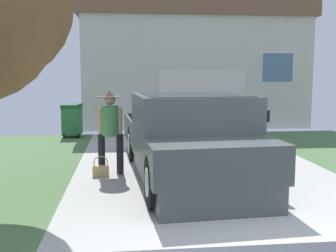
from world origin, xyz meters
TOP-DOWN VIEW (x-y plane):
  - pickup_truck at (-0.37, 3.07)m, footprint 2.42×5.50m
  - person_with_hat at (-1.86, 3.62)m, footprint 0.53×0.53m
  - handbag at (-2.06, 3.47)m, footprint 0.31×0.16m
  - house_with_garage at (1.09, 12.50)m, footprint 8.55×5.91m
  - wheeled_trash_bin at (-3.21, 8.54)m, footprint 0.60×0.72m

SIDE VIEW (x-z plane):
  - handbag at x=-2.06m, z-range -0.08..0.32m
  - wheeled_trash_bin at x=-3.21m, z-range 0.04..1.07m
  - pickup_truck at x=-0.37m, z-range -0.08..1.54m
  - person_with_hat at x=-1.86m, z-range 0.15..1.81m
  - house_with_garage at x=1.09m, z-range 0.03..5.20m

